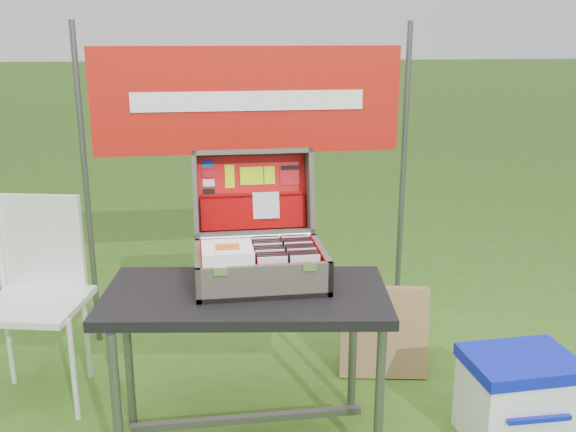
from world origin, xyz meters
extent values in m
cube|color=black|center=(-0.11, 0.04, 0.66)|extent=(1.15, 0.68, 0.04)
cylinder|color=#59595B|center=(-0.59, -0.17, 0.32)|extent=(0.04, 0.04, 0.64)
cylinder|color=#59595B|center=(0.37, -0.17, 0.32)|extent=(0.04, 0.04, 0.64)
cylinder|color=#59595B|center=(-0.59, 0.25, 0.32)|extent=(0.04, 0.04, 0.64)
cylinder|color=#59595B|center=(0.37, 0.25, 0.32)|extent=(0.04, 0.04, 0.64)
cube|color=#59595B|center=(-0.11, 0.04, 0.12)|extent=(0.94, 0.03, 0.03)
cube|color=#524C40|center=(-0.04, 0.12, 0.69)|extent=(0.51, 0.36, 0.02)
cube|color=#524C40|center=(-0.04, -0.05, 0.75)|extent=(0.51, 0.02, 0.14)
cube|color=#524C40|center=(-0.04, 0.29, 0.75)|extent=(0.51, 0.02, 0.14)
cube|color=#524C40|center=(-0.29, 0.12, 0.75)|extent=(0.02, 0.36, 0.14)
cube|color=#524C40|center=(0.20, 0.12, 0.75)|extent=(0.02, 0.36, 0.14)
cube|color=red|center=(-0.04, 0.12, 0.70)|extent=(0.47, 0.32, 0.01)
cube|color=silver|center=(-0.21, -0.06, 0.81)|extent=(0.05, 0.01, 0.03)
cube|color=silver|center=(0.12, -0.06, 0.81)|extent=(0.05, 0.01, 0.03)
cylinder|color=silver|center=(-0.04, 0.30, 0.82)|extent=(0.46, 0.02, 0.02)
cube|color=#524C40|center=(-0.04, 0.46, 0.97)|extent=(0.51, 0.10, 0.36)
cube|color=#524C40|center=(-0.04, 0.44, 1.15)|extent=(0.51, 0.14, 0.05)
cube|color=#524C40|center=(-0.04, 0.37, 0.81)|extent=(0.51, 0.14, 0.05)
cube|color=#524C40|center=(-0.29, 0.40, 0.98)|extent=(0.02, 0.21, 0.38)
cube|color=#524C40|center=(0.20, 0.40, 0.98)|extent=(0.02, 0.21, 0.38)
cube|color=red|center=(-0.04, 0.45, 0.97)|extent=(0.47, 0.07, 0.31)
cube|color=red|center=(-0.04, -0.04, 0.76)|extent=(0.47, 0.01, 0.12)
cube|color=red|center=(-0.04, 0.28, 0.76)|extent=(0.47, 0.01, 0.12)
cube|color=red|center=(-0.28, 0.12, 0.76)|extent=(0.01, 0.32, 0.12)
cube|color=red|center=(0.19, 0.12, 0.76)|extent=(0.01, 0.32, 0.12)
cube|color=#880000|center=(-0.04, 0.41, 0.89)|extent=(0.45, 0.06, 0.15)
cube|color=#880000|center=(-0.04, 0.42, 0.96)|extent=(0.44, 0.02, 0.02)
cube|color=silver|center=(0.01, 0.40, 0.92)|extent=(0.11, 0.03, 0.11)
cube|color=#1933B2|center=(-0.23, 0.47, 1.09)|extent=(0.05, 0.01, 0.03)
cube|color=red|center=(-0.23, 0.46, 1.06)|extent=(0.05, 0.01, 0.03)
cube|color=white|center=(-0.23, 0.45, 1.02)|extent=(0.05, 0.01, 0.03)
cube|color=black|center=(-0.23, 0.44, 0.98)|extent=(0.05, 0.01, 0.03)
cube|color=#B1E608|center=(-0.14, 0.46, 1.04)|extent=(0.04, 0.02, 0.10)
cube|color=#B1E608|center=(-0.04, 0.46, 1.04)|extent=(0.10, 0.02, 0.08)
cube|color=#B1E608|center=(0.03, 0.46, 1.04)|extent=(0.05, 0.02, 0.08)
cube|color=red|center=(0.12, 0.46, 1.04)|extent=(0.09, 0.02, 0.09)
cube|color=black|center=(0.12, 0.46, 1.07)|extent=(0.08, 0.01, 0.02)
cube|color=silver|center=(-0.01, -0.02, 0.77)|extent=(0.11, 0.01, 0.13)
cube|color=black|center=(-0.01, 0.00, 0.77)|extent=(0.11, 0.01, 0.13)
cube|color=black|center=(-0.01, 0.02, 0.77)|extent=(0.11, 0.01, 0.13)
cube|color=black|center=(-0.01, 0.04, 0.77)|extent=(0.11, 0.01, 0.13)
cube|color=silver|center=(-0.01, 0.06, 0.77)|extent=(0.11, 0.01, 0.13)
cube|color=black|center=(-0.01, 0.08, 0.77)|extent=(0.11, 0.01, 0.13)
cube|color=black|center=(-0.01, 0.10, 0.77)|extent=(0.11, 0.01, 0.13)
cube|color=black|center=(-0.01, 0.12, 0.77)|extent=(0.11, 0.01, 0.13)
cube|color=silver|center=(-0.01, 0.14, 0.77)|extent=(0.11, 0.01, 0.13)
cube|color=black|center=(-0.01, 0.16, 0.77)|extent=(0.11, 0.01, 0.13)
cube|color=black|center=(-0.01, 0.18, 0.77)|extent=(0.11, 0.01, 0.13)
cube|color=black|center=(-0.01, 0.20, 0.77)|extent=(0.11, 0.01, 0.13)
cube|color=silver|center=(-0.01, 0.22, 0.77)|extent=(0.11, 0.01, 0.13)
cube|color=black|center=(-0.01, 0.24, 0.77)|extent=(0.11, 0.01, 0.13)
cube|color=silver|center=(0.11, -0.02, 0.77)|extent=(0.11, 0.01, 0.13)
cube|color=black|center=(0.11, 0.00, 0.77)|extent=(0.11, 0.01, 0.13)
cube|color=black|center=(0.11, 0.02, 0.77)|extent=(0.11, 0.01, 0.13)
cube|color=black|center=(0.11, 0.04, 0.77)|extent=(0.11, 0.01, 0.13)
cube|color=silver|center=(0.11, 0.06, 0.77)|extent=(0.11, 0.01, 0.13)
cube|color=black|center=(0.11, 0.08, 0.77)|extent=(0.11, 0.01, 0.13)
cube|color=black|center=(0.11, 0.10, 0.77)|extent=(0.11, 0.01, 0.13)
cube|color=black|center=(0.11, 0.12, 0.77)|extent=(0.11, 0.01, 0.13)
cube|color=silver|center=(0.11, 0.14, 0.77)|extent=(0.11, 0.01, 0.13)
cube|color=black|center=(0.11, 0.16, 0.77)|extent=(0.11, 0.01, 0.13)
cube|color=black|center=(0.11, 0.18, 0.77)|extent=(0.11, 0.01, 0.13)
cube|color=black|center=(0.11, 0.20, 0.77)|extent=(0.11, 0.01, 0.13)
cube|color=silver|center=(0.11, 0.22, 0.77)|extent=(0.11, 0.01, 0.13)
cube|color=black|center=(0.11, 0.24, 0.77)|extent=(0.11, 0.01, 0.13)
cube|color=white|center=(-0.18, 0.05, 0.82)|extent=(0.19, 0.19, 0.00)
cube|color=white|center=(-0.18, 0.05, 0.82)|extent=(0.19, 0.19, 0.00)
cube|color=white|center=(-0.18, 0.05, 0.83)|extent=(0.19, 0.19, 0.00)
cube|color=white|center=(-0.18, 0.05, 0.83)|extent=(0.19, 0.19, 0.00)
cube|color=white|center=(-0.18, 0.05, 0.84)|extent=(0.19, 0.19, 0.00)
cube|color=white|center=(-0.18, 0.05, 0.84)|extent=(0.19, 0.19, 0.00)
cube|color=white|center=(-0.18, 0.05, 0.85)|extent=(0.19, 0.19, 0.00)
cube|color=white|center=(-0.18, 0.05, 0.85)|extent=(0.19, 0.19, 0.00)
cube|color=white|center=(-0.18, 0.05, 0.86)|extent=(0.19, 0.19, 0.00)
cube|color=#D85919|center=(-0.18, 0.04, 0.86)|extent=(0.09, 0.07, 0.00)
cube|color=white|center=(0.99, -0.08, 0.16)|extent=(0.42, 0.33, 0.33)
cube|color=#0B17AC|center=(0.99, -0.08, 0.36)|extent=(0.45, 0.35, 0.05)
cube|color=#0B17AC|center=(0.99, -0.26, 0.21)|extent=(0.26, 0.02, 0.02)
cube|color=silver|center=(-1.02, 0.51, 0.48)|extent=(0.51, 0.51, 0.03)
cube|color=silver|center=(-1.02, 0.71, 0.71)|extent=(0.42, 0.12, 0.44)
cylinder|color=silver|center=(-0.84, 0.33, 0.24)|extent=(0.02, 0.02, 0.48)
cylinder|color=silver|center=(-1.20, 0.69, 0.24)|extent=(0.02, 0.02, 0.48)
cylinder|color=silver|center=(-0.84, 0.69, 0.24)|extent=(0.02, 0.02, 0.48)
cylinder|color=silver|center=(-0.84, 0.71, 0.70)|extent=(0.02, 0.02, 0.44)
cube|color=olive|center=(0.60, 0.52, 0.23)|extent=(0.44, 0.20, 0.46)
cylinder|color=#59595B|center=(-0.85, 1.10, 0.85)|extent=(0.03, 0.03, 1.70)
cylinder|color=#59595B|center=(0.85, 1.10, 0.85)|extent=(0.03, 0.03, 1.70)
cube|color=#A5140B|center=(0.00, 1.09, 1.30)|extent=(1.60, 0.02, 0.55)
cube|color=white|center=(0.00, 1.08, 1.30)|extent=(1.20, 0.00, 0.10)
camera|label=1|loc=(-0.28, -2.25, 1.63)|focal=40.00mm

